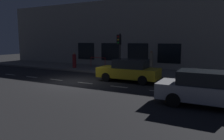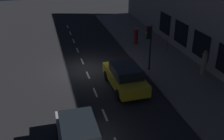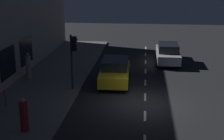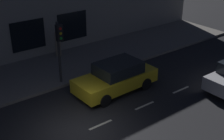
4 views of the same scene
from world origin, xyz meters
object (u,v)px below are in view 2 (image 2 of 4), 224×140
at_px(traffic_light, 149,40).
at_px(parked_car_0, 125,76).
at_px(pedestrian_1, 136,37).
at_px(pedestrian_0, 204,63).
at_px(parked_car_1, 79,140).

bearing_deg(traffic_light, parked_car_0, -140.56).
bearing_deg(pedestrian_1, parked_car_0, -38.15).
bearing_deg(pedestrian_0, parked_car_0, 164.52).
xyz_separation_m(parked_car_0, parked_car_1, (-3.78, -5.46, -0.00)).
bearing_deg(parked_car_1, pedestrian_0, -149.46).
xyz_separation_m(parked_car_0, pedestrian_1, (3.34, 7.46, 0.07)).
relative_size(traffic_light, parked_car_1, 0.74).
relative_size(parked_car_1, pedestrian_0, 2.51).
xyz_separation_m(pedestrian_0, pedestrian_1, (-2.48, 7.26, -0.12)).
relative_size(parked_car_0, pedestrian_0, 2.46).
height_order(parked_car_0, pedestrian_1, pedestrian_1).
distance_m(parked_car_0, pedestrian_1, 8.17).
height_order(parked_car_0, parked_car_1, same).
distance_m(traffic_light, parked_car_0, 3.43).
relative_size(parked_car_0, pedestrian_1, 2.82).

